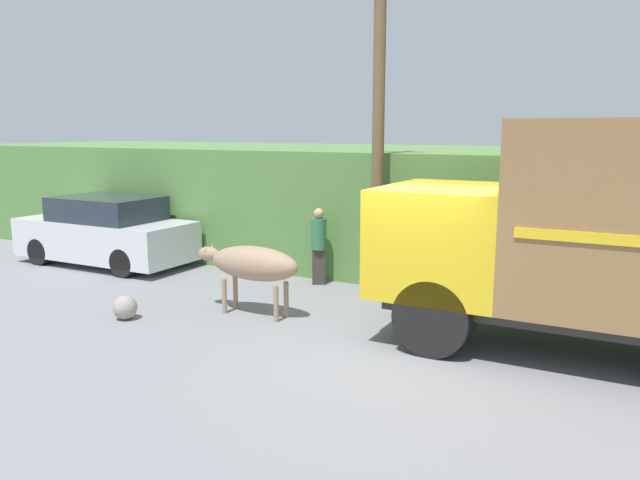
% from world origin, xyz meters
% --- Properties ---
extents(ground_plane, '(60.00, 60.00, 0.00)m').
position_xyz_m(ground_plane, '(0.00, 0.00, 0.00)').
color(ground_plane, gray).
extents(hillside_embankment, '(32.00, 6.70, 2.83)m').
position_xyz_m(hillside_embankment, '(0.00, 6.56, 1.41)').
color(hillside_embankment, '#568442').
rests_on(hillside_embankment, ground_plane).
extents(cargo_truck, '(6.73, 2.46, 3.46)m').
position_xyz_m(cargo_truck, '(3.05, 0.84, 1.89)').
color(cargo_truck, '#2D2D2D').
rests_on(cargo_truck, ground_plane).
extents(brown_cow, '(2.13, 0.62, 1.26)m').
position_xyz_m(brown_cow, '(-2.96, 0.29, 0.94)').
color(brown_cow, '#9E7F60').
rests_on(brown_cow, ground_plane).
extents(parked_suv, '(4.52, 1.86, 1.69)m').
position_xyz_m(parked_suv, '(-8.55, 2.12, 0.82)').
color(parked_suv, silver).
rests_on(parked_suv, ground_plane).
extents(pedestrian_on_hill, '(0.43, 0.43, 1.66)m').
position_xyz_m(pedestrian_on_hill, '(-2.97, 2.84, 0.91)').
color(pedestrian_on_hill, '#38332D').
rests_on(pedestrian_on_hill, ground_plane).
extents(utility_pole, '(0.90, 0.24, 6.84)m').
position_xyz_m(utility_pole, '(-1.64, 2.85, 3.53)').
color(utility_pole, brown).
rests_on(utility_pole, ground_plane).
extents(roadside_rock, '(0.43, 0.43, 0.43)m').
position_xyz_m(roadside_rock, '(-4.80, -1.01, 0.21)').
color(roadside_rock, gray).
rests_on(roadside_rock, ground_plane).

